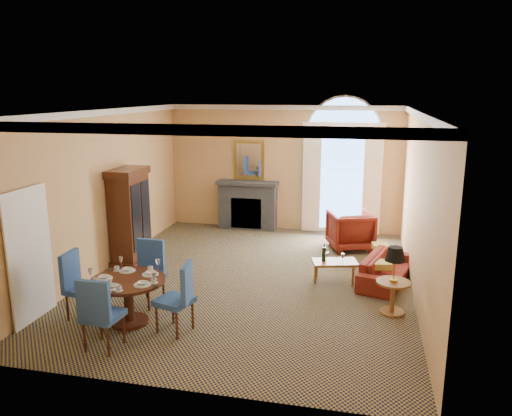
% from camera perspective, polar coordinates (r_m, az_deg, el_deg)
% --- Properties ---
extents(ground, '(7.50, 7.50, 0.00)m').
position_cam_1_polar(ground, '(9.73, -0.65, -8.14)').
color(ground, '#13123B').
rests_on(ground, ground).
extents(room_envelope, '(6.04, 7.52, 3.45)m').
position_cam_1_polar(room_envelope, '(9.77, 0.07, 7.15)').
color(room_envelope, tan).
rests_on(room_envelope, ground).
extents(armoire, '(0.57, 1.02, 1.99)m').
position_cam_1_polar(armoire, '(10.80, -14.22, -1.02)').
color(armoire, '#34170B').
rests_on(armoire, ground).
extents(dining_table, '(1.16, 1.16, 0.93)m').
position_cam_1_polar(dining_table, '(8.04, -14.40, -9.08)').
color(dining_table, '#34170B').
rests_on(dining_table, ground).
extents(dining_chair_north, '(0.61, 0.61, 1.09)m').
position_cam_1_polar(dining_chair_north, '(8.72, -12.15, -6.67)').
color(dining_chair_north, '#24498F').
rests_on(dining_chair_north, ground).
extents(dining_chair_south, '(0.53, 0.53, 1.09)m').
position_cam_1_polar(dining_chair_south, '(7.30, -17.55, -11.04)').
color(dining_chair_south, '#24498F').
rests_on(dining_chair_south, ground).
extents(dining_chair_east, '(0.61, 0.61, 1.09)m').
position_cam_1_polar(dining_chair_east, '(7.58, -8.65, -9.64)').
color(dining_chair_east, '#24498F').
rests_on(dining_chair_east, ground).
extents(dining_chair_west, '(0.56, 0.56, 1.09)m').
position_cam_1_polar(dining_chair_west, '(8.44, -19.74, -7.85)').
color(dining_chair_west, '#24498F').
rests_on(dining_chair_west, ground).
extents(sofa, '(1.14, 1.88, 0.51)m').
position_cam_1_polar(sofa, '(9.84, 14.68, -6.75)').
color(sofa, maroon).
rests_on(sofa, ground).
extents(armchair, '(1.19, 1.21, 0.87)m').
position_cam_1_polar(armchair, '(11.62, 10.72, -2.52)').
color(armchair, maroon).
rests_on(armchair, ground).
extents(coffee_table, '(0.92, 0.66, 0.77)m').
position_cam_1_polar(coffee_table, '(9.56, 8.89, -6.14)').
color(coffee_table, brown).
rests_on(coffee_table, ground).
extents(side_table, '(0.55, 0.55, 1.11)m').
position_cam_1_polar(side_table, '(8.38, 15.50, -7.09)').
color(side_table, brown).
rests_on(side_table, ground).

